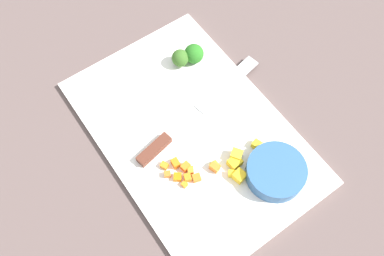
# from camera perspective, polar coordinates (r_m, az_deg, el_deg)

# --- Properties ---
(ground_plane) EXTENTS (4.00, 4.00, 0.00)m
(ground_plane) POSITION_cam_1_polar(r_m,az_deg,el_deg) (0.80, -0.00, -0.71)
(ground_plane) COLOR brown
(cutting_board) EXTENTS (0.50, 0.33, 0.01)m
(cutting_board) POSITION_cam_1_polar(r_m,az_deg,el_deg) (0.80, -0.00, -0.52)
(cutting_board) COLOR white
(cutting_board) RESTS_ON ground_plane
(prep_bowl) EXTENTS (0.11, 0.11, 0.03)m
(prep_bowl) POSITION_cam_1_polar(r_m,az_deg,el_deg) (0.76, 11.69, -6.05)
(prep_bowl) COLOR #2F5B8F
(prep_bowl) RESTS_ON cutting_board
(chef_knife) EXTENTS (0.09, 0.33, 0.02)m
(chef_knife) POSITION_cam_1_polar(r_m,az_deg,el_deg) (0.79, -1.42, 0.50)
(chef_knife) COLOR silver
(chef_knife) RESTS_ON cutting_board
(carrot_dice_0) EXTENTS (0.02, 0.02, 0.01)m
(carrot_dice_0) POSITION_cam_1_polar(r_m,az_deg,el_deg) (0.75, -0.92, -5.45)
(carrot_dice_0) COLOR orange
(carrot_dice_0) RESTS_ON cutting_board
(carrot_dice_1) EXTENTS (0.01, 0.02, 0.01)m
(carrot_dice_1) POSITION_cam_1_polar(r_m,az_deg,el_deg) (0.75, -3.47, -6.52)
(carrot_dice_1) COLOR orange
(carrot_dice_1) RESTS_ON cutting_board
(carrot_dice_2) EXTENTS (0.02, 0.02, 0.01)m
(carrot_dice_2) POSITION_cam_1_polar(r_m,az_deg,el_deg) (0.75, 0.64, -7.01)
(carrot_dice_2) COLOR orange
(carrot_dice_2) RESTS_ON cutting_board
(carrot_dice_3) EXTENTS (0.02, 0.02, 0.01)m
(carrot_dice_3) POSITION_cam_1_polar(r_m,az_deg,el_deg) (0.75, -0.62, -6.98)
(carrot_dice_3) COLOR orange
(carrot_dice_3) RESTS_ON cutting_board
(carrot_dice_4) EXTENTS (0.02, 0.02, 0.01)m
(carrot_dice_4) POSITION_cam_1_polar(r_m,az_deg,el_deg) (0.76, -3.91, -5.29)
(carrot_dice_4) COLOR orange
(carrot_dice_4) RESTS_ON cutting_board
(carrot_dice_5) EXTENTS (0.02, 0.02, 0.02)m
(carrot_dice_5) POSITION_cam_1_polar(r_m,az_deg,el_deg) (0.76, 3.22, -5.53)
(carrot_dice_5) COLOR orange
(carrot_dice_5) RESTS_ON cutting_board
(carrot_dice_6) EXTENTS (0.02, 0.02, 0.01)m
(carrot_dice_6) POSITION_cam_1_polar(r_m,az_deg,el_deg) (0.75, -2.04, -6.92)
(carrot_dice_6) COLOR orange
(carrot_dice_6) RESTS_ON cutting_board
(carrot_dice_7) EXTENTS (0.02, 0.01, 0.01)m
(carrot_dice_7) POSITION_cam_1_polar(r_m,az_deg,el_deg) (0.76, -2.33, -4.96)
(carrot_dice_7) COLOR orange
(carrot_dice_7) RESTS_ON cutting_board
(carrot_dice_8) EXTENTS (0.01, 0.01, 0.01)m
(carrot_dice_8) POSITION_cam_1_polar(r_m,az_deg,el_deg) (0.75, -1.07, -7.94)
(carrot_dice_8) COLOR orange
(carrot_dice_8) RESTS_ON cutting_board
(carrot_dice_9) EXTENTS (0.02, 0.02, 0.01)m
(carrot_dice_9) POSITION_cam_1_polar(r_m,az_deg,el_deg) (0.75, -0.21, -5.96)
(carrot_dice_9) COLOR orange
(carrot_dice_9) RESTS_ON cutting_board
(pepper_dice_0) EXTENTS (0.03, 0.03, 0.02)m
(pepper_dice_0) POSITION_cam_1_polar(r_m,az_deg,el_deg) (0.76, 6.25, -3.83)
(pepper_dice_0) COLOR yellow
(pepper_dice_0) RESTS_ON cutting_board
(pepper_dice_1) EXTENTS (0.02, 0.03, 0.02)m
(pepper_dice_1) POSITION_cam_1_polar(r_m,az_deg,el_deg) (0.76, 6.04, -4.85)
(pepper_dice_1) COLOR yellow
(pepper_dice_1) RESTS_ON cutting_board
(pepper_dice_2) EXTENTS (0.02, 0.02, 0.01)m
(pepper_dice_2) POSITION_cam_1_polar(r_m,az_deg,el_deg) (0.75, 5.63, -6.41)
(pepper_dice_2) COLOR yellow
(pepper_dice_2) RESTS_ON cutting_board
(pepper_dice_3) EXTENTS (0.01, 0.01, 0.01)m
(pepper_dice_3) POSITION_cam_1_polar(r_m,az_deg,el_deg) (0.76, 3.17, -5.25)
(pepper_dice_3) COLOR yellow
(pepper_dice_3) RESTS_ON cutting_board
(pepper_dice_4) EXTENTS (0.02, 0.02, 0.02)m
(pepper_dice_4) POSITION_cam_1_polar(r_m,az_deg,el_deg) (0.75, 6.69, -6.72)
(pepper_dice_4) COLOR yellow
(pepper_dice_4) RESTS_ON cutting_board
(pepper_dice_5) EXTENTS (0.02, 0.02, 0.01)m
(pepper_dice_5) POSITION_cam_1_polar(r_m,az_deg,el_deg) (0.78, 9.11, -2.35)
(pepper_dice_5) COLOR yellow
(pepper_dice_5) RESTS_ON cutting_board
(broccoli_floret_0) EXTENTS (0.04, 0.04, 0.04)m
(broccoli_floret_0) POSITION_cam_1_polar(r_m,az_deg,el_deg) (0.86, -1.65, 9.80)
(broccoli_floret_0) COLOR #91B361
(broccoli_floret_0) RESTS_ON cutting_board
(broccoli_floret_1) EXTENTS (0.04, 0.04, 0.04)m
(broccoli_floret_1) POSITION_cam_1_polar(r_m,az_deg,el_deg) (0.87, 0.27, 10.39)
(broccoli_floret_1) COLOR #86B859
(broccoli_floret_1) RESTS_ON cutting_board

